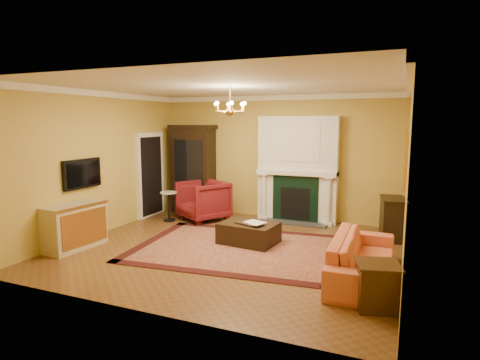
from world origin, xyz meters
The scene contains 26 objects.
floor centered at (0.00, 0.00, -0.01)m, with size 6.00×5.50×0.02m, color brown.
ceiling centered at (0.00, 0.00, 3.01)m, with size 6.00×5.50×0.02m, color silver.
wall_back centered at (0.00, 2.76, 1.50)m, with size 6.00×0.02×3.00m, color #B0973F.
wall_front centered at (0.00, -2.76, 1.50)m, with size 6.00×0.02×3.00m, color #B0973F.
wall_left centered at (-3.01, 0.00, 1.50)m, with size 0.02×5.50×3.00m, color #B0973F.
wall_right centered at (3.01, 0.00, 1.50)m, with size 0.02×5.50×3.00m, color #B0973F.
fireplace centered at (0.60, 2.57, 1.19)m, with size 1.90×0.70×2.50m.
crown_molding centered at (0.00, 0.96, 2.94)m, with size 6.00×5.50×0.12m.
doorway centered at (-2.95, 1.70, 1.05)m, with size 0.08×1.05×2.10m.
tv_panel centered at (-2.95, -0.60, 1.35)m, with size 0.09×0.95×0.58m.
gilt_mirror centered at (2.97, 1.40, 1.65)m, with size 0.06×0.76×1.05m.
chandelier centered at (0.00, 0.00, 2.61)m, with size 0.63×0.55×0.53m.
oriental_rug centered at (0.12, 0.04, 0.01)m, with size 3.77×2.83×0.02m, color #4C1010.
china_cabinet centered at (-2.17, 2.49, 1.09)m, with size 1.09×0.50×2.19m, color black.
wingback_armchair centered at (-1.53, 1.80, 0.52)m, with size 1.02×0.95×1.05m, color maroon.
pedestal_table centered at (-2.23, 1.37, 0.41)m, with size 0.40×0.40×0.71m.
commode centered at (-2.73, -1.11, 0.42)m, with size 0.54×1.14×0.85m, color beige.
coral_sofa centered at (2.44, -0.55, 0.43)m, with size 2.21×0.65×0.87m, color #CB6540.
end_table centered at (2.72, -1.51, 0.28)m, with size 0.49×0.49×0.57m, color #3C2210.
console_table centered at (2.78, 1.81, 0.41)m, with size 0.42×0.74×0.82m, color black.
leather_ottoman centered at (0.20, 0.43, 0.21)m, with size 1.07×0.78×0.40m, color black.
ottoman_tray centered at (0.23, 0.37, 0.43)m, with size 0.46×0.35×0.03m, color black.
book_a centered at (0.19, 0.39, 0.59)m, with size 0.22×0.03×0.30m, color gray.
book_b centered at (0.32, 0.32, 0.60)m, with size 0.23×0.02×0.32m, color gray.
topiary_left centered at (-0.16, 2.53, 1.47)m, with size 0.16×0.16×0.44m.
topiary_right centered at (1.26, 2.53, 1.46)m, with size 0.15×0.15×0.42m.
Camera 1 is at (2.97, -6.67, 2.37)m, focal length 30.00 mm.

